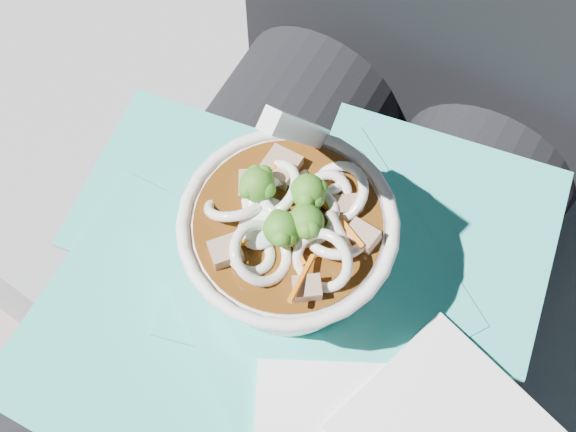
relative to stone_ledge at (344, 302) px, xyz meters
The scene contains 5 objects.
stone_ledge is the anchor object (origin of this frame).
lap 0.34m from the stone_ledge, 90.00° to the right, with size 0.33×0.48×0.16m.
person_body 0.34m from the stone_ledge, 90.00° to the right, with size 0.34×0.94×1.00m.
plastic_bag 0.42m from the stone_ledge, 90.46° to the right, with size 0.39×0.37×0.02m.
udon_bowl 0.47m from the stone_ledge, 92.70° to the right, with size 0.15×0.15×0.20m.
Camera 1 is at (0.10, -0.17, 1.18)m, focal length 50.00 mm.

